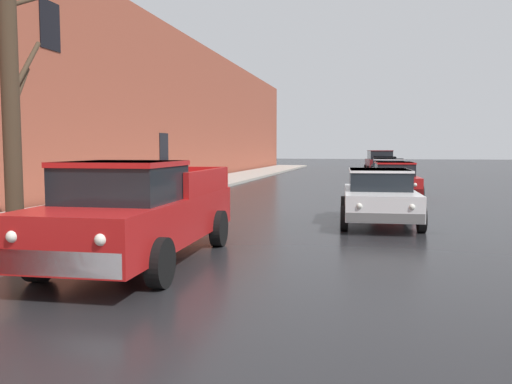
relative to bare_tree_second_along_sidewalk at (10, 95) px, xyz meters
name	(u,v)px	position (x,y,z in m)	size (l,w,h in m)	color
left_sidewalk_slab	(119,202)	(-1.67, 7.68, -2.97)	(3.17, 80.00, 0.14)	#A8A399
brick_townhouse_facade	(63,85)	(-3.75, 7.68, 1.18)	(0.63, 80.00, 8.43)	#9E4C38
bare_tree_second_along_sidewalk	(10,95)	(0.00, 0.00, 0.00)	(2.27, 1.95, 5.82)	#423323
pickup_truck_red_approaching_near_lane	(139,212)	(3.26, -1.07, -2.15)	(2.24, 5.48, 1.76)	red
sedan_white_parked_kerbside_close	(379,195)	(7.30, 4.66, -2.28)	(2.15, 4.26, 1.42)	silver
sedan_red_parked_kerbside_mid	(394,179)	(7.94, 12.05, -2.28)	(2.02, 4.34, 1.42)	red
sedan_silver_parked_far_down_block	(389,172)	(7.87, 18.63, -2.28)	(1.97, 4.31, 1.42)	#B7B7BC
sedan_black_queued_behind_truck	(384,167)	(7.78, 25.70, -2.28)	(1.91, 4.47, 1.42)	black
suv_maroon_at_far_intersection	(380,161)	(7.52, 31.79, -2.05)	(2.41, 4.48, 1.82)	maroon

